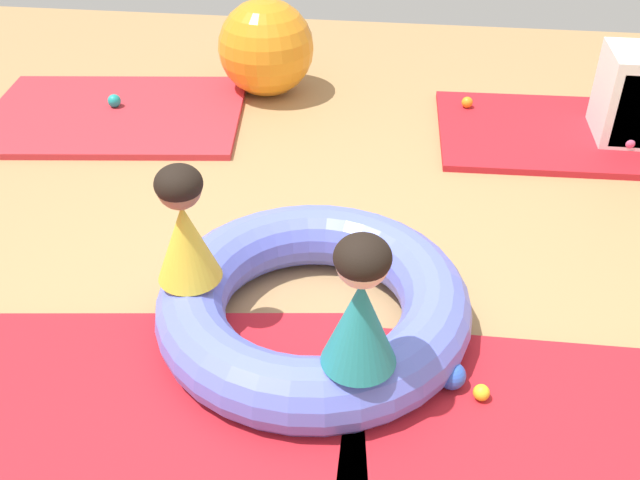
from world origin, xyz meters
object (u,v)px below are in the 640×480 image
inflatable_cushion (314,304)px  play_ball_pink (629,141)px  storage_cube (640,99)px  child_in_yellow (184,226)px  exercise_ball_large (266,48)px  child_in_teal (361,305)px  play_ball_yellow (481,392)px  play_ball_teal (114,101)px  play_ball_orange (467,102)px  play_ball_blue (452,375)px

inflatable_cushion → play_ball_pink: 2.39m
play_ball_pink → storage_cube: storage_cube is taller
child_in_yellow → exercise_ball_large: size_ratio=0.77×
inflatable_cushion → child_in_teal: bearing=-63.7°
inflatable_cushion → play_ball_yellow: inflatable_cushion is taller
child_in_teal → storage_cube: child_in_teal is taller
child_in_teal → play_ball_pink: (1.41, 2.19, -0.44)m
exercise_ball_large → inflatable_cushion: bearing=-74.7°
play_ball_teal → play_ball_orange: size_ratio=1.17×
inflatable_cushion → play_ball_pink: (1.62, 1.76, -0.06)m
play_ball_teal → inflatable_cushion: bearing=-50.6°
play_ball_pink → storage_cube: 0.26m
play_ball_orange → exercise_ball_large: 1.38m
inflatable_cushion → storage_cube: bearing=48.9°
play_ball_yellow → play_ball_teal: size_ratio=0.73×
child_in_teal → exercise_ball_large: size_ratio=0.79×
play_ball_blue → play_ball_pink: (1.07, 2.04, -0.01)m
inflatable_cushion → play_ball_yellow: (0.66, -0.33, -0.07)m
play_ball_pink → exercise_ball_large: bearing=164.9°
play_ball_orange → exercise_ball_large: size_ratio=0.11×
child_in_yellow → exercise_ball_large: (-0.17, 2.42, -0.20)m
play_ball_teal → play_ball_orange: (2.28, 0.29, -0.01)m
child_in_yellow → play_ball_yellow: 1.26m
play_ball_blue → storage_cube: storage_cube is taller
child_in_yellow → play_ball_teal: (-1.09, 1.98, -0.44)m
child_in_teal → play_ball_yellow: 0.64m
play_ball_yellow → play_ball_teal: (-2.24, 2.25, 0.01)m
play_ball_orange → storage_cube: storage_cube is taller
child_in_teal → storage_cube: size_ratio=0.91×
play_ball_orange → play_ball_blue: bearing=-93.5°
play_ball_blue → play_ball_orange: play_ball_blue is taller
child_in_teal → play_ball_orange: child_in_teal is taller
play_ball_teal → storage_cube: size_ratio=0.15×
child_in_yellow → storage_cube: (2.15, 1.97, -0.24)m
play_ball_blue → play_ball_orange: 2.49m
play_ball_blue → storage_cube: (1.12, 2.20, 0.19)m
play_ball_yellow → storage_cube: 2.47m
child_in_teal → exercise_ball_large: (-0.86, 2.80, -0.20)m
inflatable_cushion → exercise_ball_large: exercise_ball_large is taller
child_in_teal → play_ball_pink: bearing=111.6°
inflatable_cushion → play_ball_orange: (0.70, 2.21, -0.06)m
inflatable_cushion → play_ball_teal: size_ratio=15.05×
inflatable_cushion → play_ball_teal: (-1.58, 1.92, -0.06)m
play_ball_yellow → play_ball_pink: (0.96, 2.09, 0.01)m
inflatable_cushion → child_in_teal: 0.62m
play_ball_yellow → exercise_ball_large: exercise_ball_large is taller
play_ball_pink → play_ball_orange: play_ball_pink is taller
child_in_yellow → play_ball_yellow: bearing=-39.1°
inflatable_cushion → storage_cube: (1.67, 1.92, 0.14)m
child_in_yellow → storage_cube: child_in_yellow is taller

